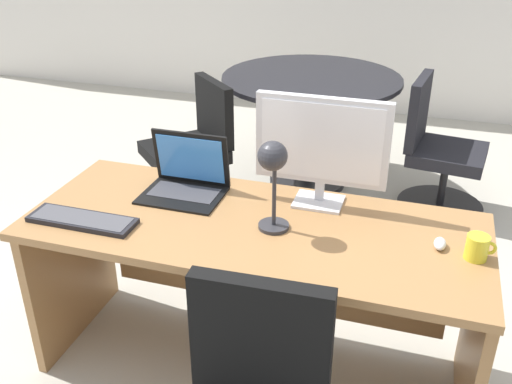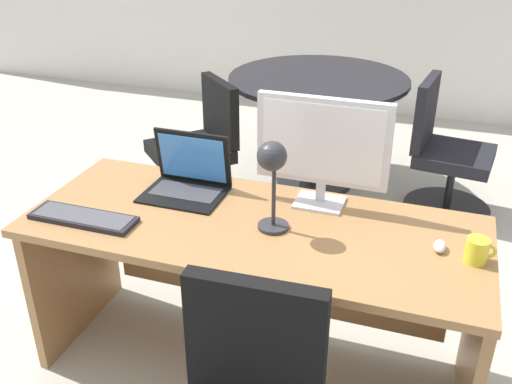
{
  "view_description": "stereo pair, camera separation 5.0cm",
  "coord_description": "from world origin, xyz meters",
  "px_view_note": "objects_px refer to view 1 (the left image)",
  "views": [
    {
      "loc": [
        0.59,
        -1.86,
        1.88
      ],
      "look_at": [
        0.0,
        0.04,
        0.86
      ],
      "focal_mm": 40.53,
      "sensor_mm": 36.0,
      "label": 1
    },
    {
      "loc": [
        0.64,
        -1.85,
        1.88
      ],
      "look_at": [
        0.0,
        0.04,
        0.86
      ],
      "focal_mm": 40.53,
      "sensor_mm": 36.0,
      "label": 2
    }
  ],
  "objects_px": {
    "desk_lamp": "(273,168)",
    "coffee_mug": "(478,247)",
    "monitor": "(322,144)",
    "laptop": "(187,174)",
    "meeting_table": "(310,104)",
    "keyboard": "(82,220)",
    "meeting_chair_near": "(193,161)",
    "desk": "(257,262)",
    "meeting_chair_far": "(437,159)",
    "mouse": "(440,244)"
  },
  "relations": [
    {
      "from": "desk_lamp",
      "to": "coffee_mug",
      "type": "bearing_deg",
      "value": 2.64
    },
    {
      "from": "monitor",
      "to": "laptop",
      "type": "distance_m",
      "value": 0.6
    },
    {
      "from": "meeting_table",
      "to": "keyboard",
      "type": "bearing_deg",
      "value": -102.3
    },
    {
      "from": "keyboard",
      "to": "desk_lamp",
      "type": "bearing_deg",
      "value": 12.39
    },
    {
      "from": "coffee_mug",
      "to": "meeting_chair_near",
      "type": "xyz_separation_m",
      "value": [
        -1.63,
        1.25,
        -0.42
      ]
    },
    {
      "from": "desk",
      "to": "desk_lamp",
      "type": "xyz_separation_m",
      "value": [
        0.09,
        -0.08,
        0.48
      ]
    },
    {
      "from": "keyboard",
      "to": "coffee_mug",
      "type": "xyz_separation_m",
      "value": [
        1.47,
        0.19,
        0.03
      ]
    },
    {
      "from": "laptop",
      "to": "meeting_chair_far",
      "type": "xyz_separation_m",
      "value": [
        1.05,
        1.59,
        -0.46
      ]
    },
    {
      "from": "desk",
      "to": "coffee_mug",
      "type": "relative_size",
      "value": 17.03
    },
    {
      "from": "mouse",
      "to": "meeting_chair_near",
      "type": "relative_size",
      "value": 0.09
    },
    {
      "from": "coffee_mug",
      "to": "meeting_table",
      "type": "relative_size",
      "value": 0.09
    },
    {
      "from": "keyboard",
      "to": "mouse",
      "type": "relative_size",
      "value": 5.52
    },
    {
      "from": "laptop",
      "to": "coffee_mug",
      "type": "bearing_deg",
      "value": -9.06
    },
    {
      "from": "meeting_chair_near",
      "to": "mouse",
      "type": "bearing_deg",
      "value": -38.91
    },
    {
      "from": "meeting_table",
      "to": "meeting_chair_near",
      "type": "bearing_deg",
      "value": -133.84
    },
    {
      "from": "desk_lamp",
      "to": "meeting_chair_near",
      "type": "distance_m",
      "value": 1.69
    },
    {
      "from": "meeting_chair_near",
      "to": "coffee_mug",
      "type": "bearing_deg",
      "value": -37.46
    },
    {
      "from": "meeting_chair_near",
      "to": "meeting_chair_far",
      "type": "xyz_separation_m",
      "value": [
        1.5,
        0.53,
        -0.01
      ]
    },
    {
      "from": "keyboard",
      "to": "monitor",
      "type": "bearing_deg",
      "value": 26.94
    },
    {
      "from": "mouse",
      "to": "meeting_table",
      "type": "relative_size",
      "value": 0.06
    },
    {
      "from": "desk",
      "to": "meeting_table",
      "type": "bearing_deg",
      "value": 95.78
    },
    {
      "from": "meeting_chair_near",
      "to": "desk",
      "type": "bearing_deg",
      "value": -56.09
    },
    {
      "from": "desk",
      "to": "meeting_chair_near",
      "type": "xyz_separation_m",
      "value": [
        -0.81,
        1.2,
        -0.16
      ]
    },
    {
      "from": "laptop",
      "to": "meeting_chair_far",
      "type": "height_order",
      "value": "laptop"
    },
    {
      "from": "desk",
      "to": "laptop",
      "type": "height_order",
      "value": "laptop"
    },
    {
      "from": "coffee_mug",
      "to": "monitor",
      "type": "bearing_deg",
      "value": 158.8
    },
    {
      "from": "meeting_table",
      "to": "meeting_chair_far",
      "type": "height_order",
      "value": "meeting_chair_far"
    },
    {
      "from": "meeting_table",
      "to": "meeting_chair_far",
      "type": "xyz_separation_m",
      "value": [
        0.88,
        -0.12,
        -0.25
      ]
    },
    {
      "from": "meeting_chair_far",
      "to": "meeting_chair_near",
      "type": "bearing_deg",
      "value": -160.63
    },
    {
      "from": "monitor",
      "to": "laptop",
      "type": "xyz_separation_m",
      "value": [
        -0.57,
        -0.05,
        -0.19
      ]
    },
    {
      "from": "coffee_mug",
      "to": "meeting_chair_far",
      "type": "relative_size",
      "value": 0.12
    },
    {
      "from": "desk",
      "to": "laptop",
      "type": "bearing_deg",
      "value": 158.9
    },
    {
      "from": "monitor",
      "to": "mouse",
      "type": "bearing_deg",
      "value": -22.7
    },
    {
      "from": "laptop",
      "to": "desk_lamp",
      "type": "height_order",
      "value": "desk_lamp"
    },
    {
      "from": "desk",
      "to": "meeting_chair_near",
      "type": "bearing_deg",
      "value": 123.91
    },
    {
      "from": "desk",
      "to": "keyboard",
      "type": "distance_m",
      "value": 0.72
    },
    {
      "from": "desk_lamp",
      "to": "monitor",
      "type": "bearing_deg",
      "value": 65.59
    },
    {
      "from": "meeting_table",
      "to": "coffee_mug",
      "type": "bearing_deg",
      "value": -61.9
    },
    {
      "from": "laptop",
      "to": "keyboard",
      "type": "bearing_deg",
      "value": -126.67
    },
    {
      "from": "laptop",
      "to": "keyboard",
      "type": "distance_m",
      "value": 0.48
    },
    {
      "from": "meeting_chair_far",
      "to": "keyboard",
      "type": "bearing_deg",
      "value": -124.14
    },
    {
      "from": "desk",
      "to": "meeting_table",
      "type": "distance_m",
      "value": 1.86
    },
    {
      "from": "desk",
      "to": "keyboard",
      "type": "relative_size",
      "value": 4.16
    },
    {
      "from": "laptop",
      "to": "mouse",
      "type": "bearing_deg",
      "value": -8.35
    },
    {
      "from": "monitor",
      "to": "desk",
      "type": "bearing_deg",
      "value": -138.02
    },
    {
      "from": "laptop",
      "to": "keyboard",
      "type": "relative_size",
      "value": 0.79
    },
    {
      "from": "keyboard",
      "to": "meeting_table",
      "type": "distance_m",
      "value": 2.14
    },
    {
      "from": "mouse",
      "to": "meeting_chair_far",
      "type": "height_order",
      "value": "meeting_chair_far"
    },
    {
      "from": "meeting_chair_near",
      "to": "laptop",
      "type": "bearing_deg",
      "value": -67.09
    },
    {
      "from": "coffee_mug",
      "to": "meeting_chair_near",
      "type": "distance_m",
      "value": 2.1
    }
  ]
}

